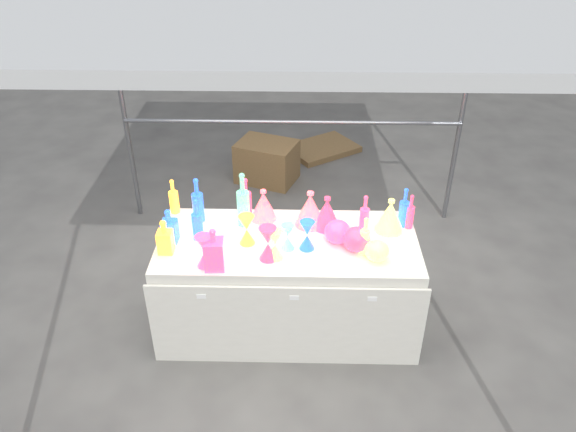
{
  "coord_description": "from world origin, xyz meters",
  "views": [
    {
      "loc": [
        0.07,
        -3.17,
        2.99
      ],
      "look_at": [
        0.0,
        0.0,
        0.95
      ],
      "focal_mm": 35.0,
      "sensor_mm": 36.0,
      "label": 1
    }
  ],
  "objects_px": {
    "cardboard_box_closed": "(267,162)",
    "bottle_0": "(173,196)",
    "hourglass_0": "(205,251)",
    "display_table": "(288,283)",
    "decanter_0": "(165,236)",
    "lampshade_0": "(310,208)"
  },
  "relations": [
    {
      "from": "cardboard_box_closed",
      "to": "hourglass_0",
      "type": "height_order",
      "value": "hourglass_0"
    },
    {
      "from": "bottle_0",
      "to": "decanter_0",
      "type": "distance_m",
      "value": 0.5
    },
    {
      "from": "display_table",
      "to": "cardboard_box_closed",
      "type": "distance_m",
      "value": 2.25
    },
    {
      "from": "decanter_0",
      "to": "lampshade_0",
      "type": "distance_m",
      "value": 1.03
    },
    {
      "from": "bottle_0",
      "to": "lampshade_0",
      "type": "relative_size",
      "value": 1.04
    },
    {
      "from": "decanter_0",
      "to": "lampshade_0",
      "type": "height_order",
      "value": "lampshade_0"
    },
    {
      "from": "decanter_0",
      "to": "lampshade_0",
      "type": "bearing_deg",
      "value": 21.08
    },
    {
      "from": "display_table",
      "to": "cardboard_box_closed",
      "type": "height_order",
      "value": "display_table"
    },
    {
      "from": "cardboard_box_closed",
      "to": "hourglass_0",
      "type": "relative_size",
      "value": 2.67
    },
    {
      "from": "display_table",
      "to": "bottle_0",
      "type": "distance_m",
      "value": 1.06
    },
    {
      "from": "cardboard_box_closed",
      "to": "hourglass_0",
      "type": "xyz_separation_m",
      "value": [
        -0.25,
        -2.51,
        0.64
      ]
    },
    {
      "from": "display_table",
      "to": "decanter_0",
      "type": "bearing_deg",
      "value": -170.17
    },
    {
      "from": "cardboard_box_closed",
      "to": "bottle_0",
      "type": "distance_m",
      "value": 2.06
    },
    {
      "from": "cardboard_box_closed",
      "to": "bottle_0",
      "type": "relative_size",
      "value": 2.21
    },
    {
      "from": "cardboard_box_closed",
      "to": "decanter_0",
      "type": "relative_size",
      "value": 2.43
    },
    {
      "from": "hourglass_0",
      "to": "lampshade_0",
      "type": "relative_size",
      "value": 0.86
    },
    {
      "from": "hourglass_0",
      "to": "decanter_0",
      "type": "bearing_deg",
      "value": 153.41
    },
    {
      "from": "decanter_0",
      "to": "hourglass_0",
      "type": "xyz_separation_m",
      "value": [
        0.29,
        -0.14,
        -0.01
      ]
    },
    {
      "from": "cardboard_box_closed",
      "to": "lampshade_0",
      "type": "height_order",
      "value": "lampshade_0"
    },
    {
      "from": "display_table",
      "to": "decanter_0",
      "type": "relative_size",
      "value": 7.39
    },
    {
      "from": "decanter_0",
      "to": "hourglass_0",
      "type": "height_order",
      "value": "decanter_0"
    },
    {
      "from": "bottle_0",
      "to": "decanter_0",
      "type": "bearing_deg",
      "value": -85.64
    }
  ]
}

